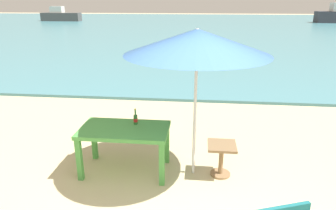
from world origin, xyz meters
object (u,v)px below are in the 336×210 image
picnic_table_green (125,135)px  beer_bottle_amber (136,119)px  swimmer_person (226,63)px  side_table_wood (221,155)px  boat_fishing_trawler (61,16)px  patio_umbrella (197,42)px

picnic_table_green → beer_bottle_amber: 0.31m
picnic_table_green → swimmer_person: picnic_table_green is taller
side_table_wood → swimmer_person: size_ratio=1.32×
side_table_wood → boat_fishing_trawler: 38.11m
beer_bottle_amber → patio_umbrella: bearing=-8.4°
beer_bottle_amber → swimmer_person: size_ratio=0.65×
patio_umbrella → boat_fishing_trawler: (-17.60, 33.55, -1.40)m
patio_umbrella → swimmer_person: patio_umbrella is taller
side_table_wood → picnic_table_green: bearing=-178.8°
beer_bottle_amber → boat_fishing_trawler: (-16.64, 33.41, -0.14)m
swimmer_person → side_table_wood: bearing=-94.7°
boat_fishing_trawler → patio_umbrella: bearing=-62.3°
patio_umbrella → beer_bottle_amber: bearing=171.6°
picnic_table_green → boat_fishing_trawler: 37.43m
swimmer_person → boat_fishing_trawler: bearing=126.2°
picnic_table_green → boat_fishing_trawler: boat_fishing_trawler is taller
beer_bottle_amber → side_table_wood: size_ratio=0.49×
side_table_wood → swimmer_person: (0.66, 8.06, -0.11)m
patio_umbrella → side_table_wood: 1.82m
side_table_wood → patio_umbrella: bearing=178.8°
swimmer_person → boat_fishing_trawler: 31.63m
beer_bottle_amber → patio_umbrella: 1.59m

